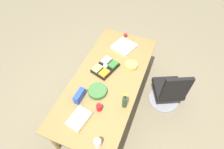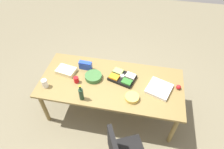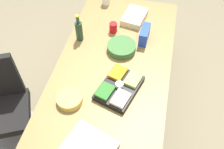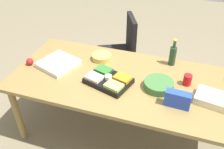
# 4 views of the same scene
# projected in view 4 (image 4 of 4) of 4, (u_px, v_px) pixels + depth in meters

# --- Properties ---
(ground_plane) EXTENTS (10.00, 10.00, 0.00)m
(ground_plane) POSITION_uv_depth(u_px,v_px,m) (126.00, 132.00, 2.94)
(ground_plane) COLOR #756C53
(conference_table) EXTENTS (2.37, 1.07, 0.78)m
(conference_table) POSITION_uv_depth(u_px,v_px,m) (128.00, 85.00, 2.52)
(conference_table) COLOR olive
(conference_table) RESTS_ON ground
(office_chair) EXTENTS (0.64, 0.64, 0.98)m
(office_chair) POSITION_uv_depth(u_px,v_px,m) (119.00, 57.00, 3.59)
(office_chair) COLOR gray
(office_chair) RESTS_ON ground
(pizza_box) EXTENTS (0.46, 0.46, 0.05)m
(pizza_box) POSITION_uv_depth(u_px,v_px,m) (58.00, 64.00, 2.67)
(pizza_box) COLOR silver
(pizza_box) RESTS_ON conference_table
(veggie_tray) EXTENTS (0.49, 0.41, 0.09)m
(veggie_tray) POSITION_uv_depth(u_px,v_px,m) (108.00, 80.00, 2.41)
(veggie_tray) COLOR black
(veggie_tray) RESTS_ON conference_table
(sheet_cake) EXTENTS (0.35, 0.27, 0.07)m
(sheet_cake) POSITION_uv_depth(u_px,v_px,m) (214.00, 99.00, 2.19)
(sheet_cake) COLOR beige
(sheet_cake) RESTS_ON conference_table
(chip_bowl) EXTENTS (0.27, 0.27, 0.06)m
(chip_bowl) POSITION_uv_depth(u_px,v_px,m) (102.00, 57.00, 2.76)
(chip_bowl) COLOR gold
(chip_bowl) RESTS_ON conference_table
(red_solo_cup) EXTENTS (0.10, 0.10, 0.11)m
(red_solo_cup) POSITION_uv_depth(u_px,v_px,m) (187.00, 80.00, 2.38)
(red_solo_cup) COLOR red
(red_solo_cup) RESTS_ON conference_table
(chip_bag_blue) EXTENTS (0.22, 0.09, 0.15)m
(chip_bag_blue) POSITION_uv_depth(u_px,v_px,m) (178.00, 99.00, 2.13)
(chip_bag_blue) COLOR #2343BB
(chip_bag_blue) RESTS_ON conference_table
(apple_red) EXTENTS (0.08, 0.08, 0.08)m
(apple_red) POSITION_uv_depth(u_px,v_px,m) (30.00, 62.00, 2.67)
(apple_red) COLOR red
(apple_red) RESTS_ON conference_table
(wine_bottle) EXTENTS (0.09, 0.09, 0.30)m
(wine_bottle) POSITION_uv_depth(u_px,v_px,m) (173.00, 55.00, 2.63)
(wine_bottle) COLOR #213B26
(wine_bottle) RESTS_ON conference_table
(salad_bowl) EXTENTS (0.32, 0.32, 0.07)m
(salad_bowl) POSITION_uv_depth(u_px,v_px,m) (159.00, 85.00, 2.35)
(salad_bowl) COLOR #3A6934
(salad_bowl) RESTS_ON conference_table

